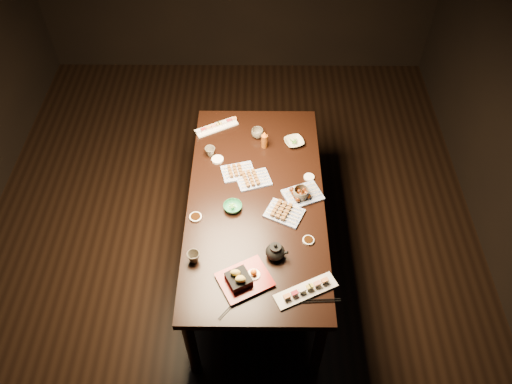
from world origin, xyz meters
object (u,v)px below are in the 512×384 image
at_px(yakitori_plate_right, 284,211).
at_px(condiment_bottle, 264,139).
at_px(yakitori_plate_left, 238,170).
at_px(dining_table, 256,233).
at_px(teacup_far_right, 257,133).
at_px(tempura_tray, 245,276).
at_px(teacup_near_left, 194,257).
at_px(teacup_far_left, 210,151).
at_px(sushi_platter_far, 216,126).
at_px(yakitori_plate_center, 254,178).
at_px(edamame_bowl_cream, 294,142).
at_px(teacup_mid_right, 301,194).
at_px(sushi_platter_near, 306,289).
at_px(edamame_bowl_green, 233,207).
at_px(teapot, 275,251).

relative_size(yakitori_plate_right, condiment_bottle, 1.63).
bearing_deg(yakitori_plate_left, dining_table, -77.21).
relative_size(teacup_far_right, condiment_bottle, 0.63).
bearing_deg(tempura_tray, teacup_near_left, 127.55).
bearing_deg(teacup_far_left, dining_table, -51.66).
height_order(sushi_platter_far, tempura_tray, tempura_tray).
bearing_deg(yakitori_plate_center, edamame_bowl_cream, 33.81).
bearing_deg(teacup_mid_right, tempura_tray, -119.33).
relative_size(edamame_bowl_cream, teacup_mid_right, 1.28).
bearing_deg(teacup_far_left, teacup_far_right, 29.82).
bearing_deg(sushi_platter_near, edamame_bowl_cream, 65.27).
height_order(edamame_bowl_green, teacup_near_left, teacup_near_left).
distance_m(yakitori_plate_right, teapot, 0.33).
bearing_deg(sushi_platter_far, teacup_mid_right, 102.66).
xyz_separation_m(sushi_platter_near, teacup_far_right, (-0.28, 1.29, 0.01)).
distance_m(sushi_platter_near, teacup_near_left, 0.69).
height_order(sushi_platter_far, yakitori_plate_right, yakitori_plate_right).
bearing_deg(condiment_bottle, teacup_mid_right, -63.82).
xyz_separation_m(sushi_platter_far, yakitori_plate_right, (0.49, -0.82, 0.01)).
bearing_deg(edamame_bowl_green, edamame_bowl_cream, 55.38).
relative_size(teacup_near_left, condiment_bottle, 0.53).
bearing_deg(teacup_far_left, sushi_platter_near, -60.59).
xyz_separation_m(teacup_mid_right, condiment_bottle, (-0.24, 0.49, 0.03)).
xyz_separation_m(sushi_platter_far, yakitori_plate_left, (0.18, -0.46, 0.01)).
relative_size(sushi_platter_near, yakitori_plate_left, 1.70).
bearing_deg(teacup_near_left, sushi_platter_near, -17.36).
relative_size(yakitori_plate_center, yakitori_plate_left, 1.02).
relative_size(yakitori_plate_left, edamame_bowl_green, 1.80).
xyz_separation_m(dining_table, teacup_far_left, (-0.33, 0.42, 0.41)).
height_order(sushi_platter_far, teapot, teapot).
relative_size(yakitori_plate_right, edamame_bowl_green, 1.90).
xyz_separation_m(yakitori_plate_right, teapot, (-0.07, -0.32, 0.03)).
bearing_deg(yakitori_plate_right, dining_table, 172.70).
distance_m(edamame_bowl_cream, teapot, 0.99).
bearing_deg(dining_table, teacup_far_right, 85.70).
xyz_separation_m(yakitori_plate_center, teacup_far_left, (-0.31, 0.24, 0.01)).
relative_size(dining_table, condiment_bottle, 12.65).
relative_size(teacup_far_left, teapot, 0.53).
bearing_deg(edamame_bowl_green, teacup_far_left, 109.88).
height_order(yakitori_plate_left, teacup_near_left, teacup_near_left).
height_order(sushi_platter_far, yakitori_plate_center, yakitori_plate_center).
xyz_separation_m(tempura_tray, teacup_near_left, (-0.31, 0.14, -0.02)).
relative_size(yakitori_plate_center, edamame_bowl_cream, 1.64).
xyz_separation_m(yakitori_plate_center, condiment_bottle, (0.07, 0.33, 0.04)).
bearing_deg(yakitori_plate_right, teacup_far_left, 159.42).
distance_m(yakitori_plate_right, teacup_far_right, 0.75).
distance_m(sushi_platter_near, condiment_bottle, 1.21).
height_order(edamame_bowl_cream, teacup_mid_right, teacup_mid_right).
height_order(yakitori_plate_right, teacup_near_left, teacup_near_left).
height_order(dining_table, edamame_bowl_cream, edamame_bowl_cream).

